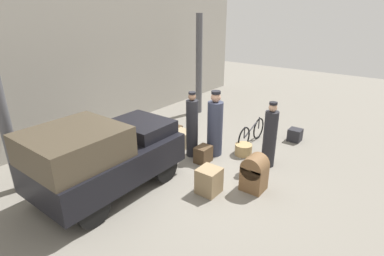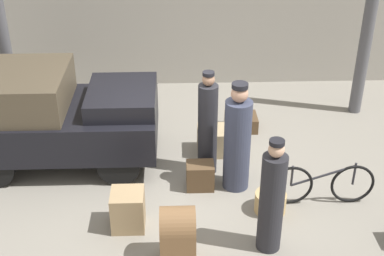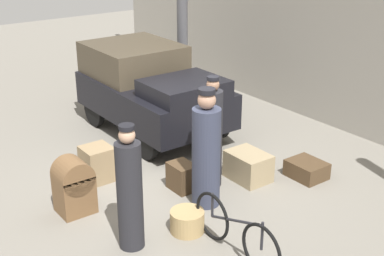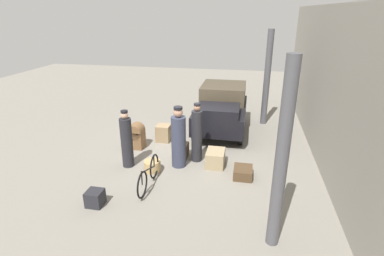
{
  "view_description": "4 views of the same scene",
  "coord_description": "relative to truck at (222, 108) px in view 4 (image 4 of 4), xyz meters",
  "views": [
    {
      "loc": [
        -5.56,
        -4.18,
        3.84
      ],
      "look_at": [
        0.2,
        0.2,
        0.95
      ],
      "focal_mm": 28.0,
      "sensor_mm": 36.0,
      "label": 1
    },
    {
      "loc": [
        -0.07,
        -7.21,
        5.12
      ],
      "look_at": [
        0.2,
        0.2,
        0.95
      ],
      "focal_mm": 50.0,
      "sensor_mm": 36.0,
      "label": 2
    },
    {
      "loc": [
        6.52,
        -4.47,
        4.12
      ],
      "look_at": [
        0.2,
        0.2,
        0.95
      ],
      "focal_mm": 50.0,
      "sensor_mm": 36.0,
      "label": 3
    },
    {
      "loc": [
        8.61,
        1.84,
        4.31
      ],
      "look_at": [
        0.2,
        0.2,
        0.95
      ],
      "focal_mm": 28.0,
      "sensor_mm": 36.0,
      "label": 4
    }
  ],
  "objects": [
    {
      "name": "trunk_large_brown",
      "position": [
        5.33,
        -2.42,
        -0.72
      ],
      "size": [
        0.38,
        0.38,
        0.38
      ],
      "color": "#232328",
      "rests_on": "ground"
    },
    {
      "name": "conductor_in_dark_uniform",
      "position": [
        3.04,
        -0.93,
        -0.08
      ],
      "size": [
        0.42,
        0.42,
        1.84
      ],
      "color": "#33384C",
      "rests_on": "ground"
    },
    {
      "name": "porter_lifting_near_truck",
      "position": [
        3.34,
        -2.41,
        -0.11
      ],
      "size": [
        0.34,
        0.34,
        1.73
      ],
      "color": "#232328",
      "rests_on": "ground"
    },
    {
      "name": "suitcase_black_upright",
      "position": [
        2.08,
        -2.63,
        -0.48
      ],
      "size": [
        0.47,
        0.51,
        0.85
      ],
      "color": "brown",
      "rests_on": "ground"
    },
    {
      "name": "suitcase_small_leather",
      "position": [
        3.35,
        0.96,
        -0.77
      ],
      "size": [
        0.61,
        0.51,
        0.28
      ],
      "color": "#4C3823",
      "rests_on": "ground"
    },
    {
      "name": "canopy_pillar_right",
      "position": [
        5.78,
        1.62,
        0.94
      ],
      "size": [
        0.24,
        0.24,
        3.7
      ],
      "color": "#4C4C51",
      "rests_on": "ground"
    },
    {
      "name": "ground_plane",
      "position": [
        2.13,
        -0.87,
        -0.91
      ],
      "size": [
        30.0,
        30.0,
        0.0
      ],
      "primitive_type": "plane",
      "color": "gray"
    },
    {
      "name": "trunk_umber_medium",
      "position": [
        2.46,
        -0.96,
        -0.69
      ],
      "size": [
        0.44,
        0.34,
        0.44
      ],
      "color": "#4C3823",
      "rests_on": "ground"
    },
    {
      "name": "porter_with_bicycle",
      "position": [
        2.6,
        -0.47,
        -0.06
      ],
      "size": [
        0.32,
        0.32,
        1.83
      ],
      "color": "#232328",
      "rests_on": "ground"
    },
    {
      "name": "truck",
      "position": [
        0.0,
        0.0,
        0.0
      ],
      "size": [
        3.24,
        1.8,
        1.67
      ],
      "color": "black",
      "rests_on": "ground"
    },
    {
      "name": "suitcase_tan_flat",
      "position": [
        1.36,
        -1.89,
        -0.62
      ],
      "size": [
        0.48,
        0.47,
        0.59
      ],
      "color": "#937A56",
      "rests_on": "ground"
    },
    {
      "name": "canopy_pillar_left",
      "position": [
        -1.14,
        1.62,
        0.94
      ],
      "size": [
        0.24,
        0.24,
        3.7
      ],
      "color": "#4C4C51",
      "rests_on": "ground"
    },
    {
      "name": "wicker_basket",
      "position": [
        3.49,
        -1.61,
        -0.76
      ],
      "size": [
        0.48,
        0.48,
        0.31
      ],
      "color": "tan",
      "rests_on": "ground"
    },
    {
      "name": "bicycle",
      "position": [
        4.3,
        -1.44,
        -0.56
      ],
      "size": [
        1.63,
        0.04,
        0.72
      ],
      "color": "black",
      "rests_on": "ground"
    },
    {
      "name": "trunk_wicker_pale",
      "position": [
        2.82,
        0.13,
        -0.68
      ],
      "size": [
        0.7,
        0.53,
        0.47
      ],
      "color": "#9E8966",
      "rests_on": "ground"
    },
    {
      "name": "station_building_facade",
      "position": [
        2.13,
        3.2,
        1.34
      ],
      "size": [
        16.0,
        0.15,
        4.5
      ],
      "color": "gray",
      "rests_on": "ground"
    }
  ]
}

